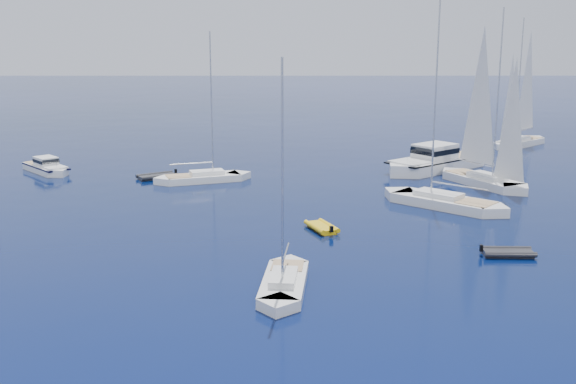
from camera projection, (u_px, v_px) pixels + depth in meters
name	position (u px, v px, depth m)	size (l,w,h in m)	color
ground	(221.00, 346.00, 33.24)	(400.00, 400.00, 0.00)	#08144D
motor_cruiser_distant	(432.00, 170.00, 74.66)	(4.20, 13.74, 3.61)	silver
motor_cruiser_horizon	(47.00, 172.00, 73.62)	(2.44, 7.97, 2.09)	white
sailboat_fore	(284.00, 288.00, 40.60)	(2.43, 9.35, 13.75)	silver
sailboat_mid_r	(443.00, 207.00, 59.39)	(3.20, 12.32, 18.12)	silver
sailboat_centre	(203.00, 181.00, 69.27)	(2.66, 10.23, 15.04)	white
sailboat_sails_r	(483.00, 185.00, 67.66)	(3.05, 11.72, 17.23)	silver
sailboat_sails_far	(519.00, 145.00, 90.67)	(2.95, 11.36, 16.69)	white
tender_yellow	(322.00, 230.00, 52.44)	(1.86, 3.33, 0.95)	yellow
tender_grey_near	(508.00, 256.00, 46.49)	(1.96, 3.56, 0.95)	black
tender_grey_far	(157.00, 178.00, 70.68)	(2.20, 4.09, 0.95)	black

